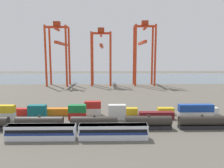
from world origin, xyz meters
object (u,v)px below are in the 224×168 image
Objects in this scene: shipping_container_9 at (195,115)px; shipping_container_17 at (202,111)px; freight_tank_row at (94,123)px; gantry_crane_central at (101,51)px; gantry_crane_west at (59,48)px; passenger_train at (77,131)px; gantry_crane_east at (144,48)px; shipping_container_11 at (19,112)px.

shipping_container_9 is 7.54m from shipping_container_17.
freight_tank_row is 1.82× the size of gantry_crane_central.
gantry_crane_west is (-69.04, 92.74, 27.46)m from shipping_container_9.
gantry_crane_central is (3.02, 110.29, 24.25)m from passenger_train.
gantry_crane_west reaches higher than passenger_train.
passenger_train is 0.78× the size of gantry_crane_west.
gantry_crane_central is 33.12m from gantry_crane_east.
shipping_container_11 is 109.00m from gantry_crane_east.
shipping_container_9 is 1.00× the size of shipping_container_17.
shipping_container_11 is 1.00× the size of shipping_container_17.
gantry_crane_east is (32.01, 101.66, 26.89)m from freight_tank_row.
gantry_crane_east reaches higher than passenger_train.
shipping_container_9 is at bearing 15.95° from freight_tank_row.
gantry_crane_east is (-3.03, 91.64, 27.64)m from shipping_container_9.
freight_tank_row reaches higher than shipping_container_11.
passenger_train is at bearing -118.21° from freight_tank_row.
shipping_container_9 is 64.49m from shipping_container_11.
passenger_train is 8.48m from freight_tank_row.
gantry_crane_east is at bearing -0.95° from gantry_crane_west.
gantry_crane_west reaches higher than shipping_container_11.
gantry_crane_west is at bearing 126.67° from shipping_container_9.
shipping_container_17 is at bearing 0.00° from shipping_container_11.
shipping_container_11 and shipping_container_17 have the same top height.
shipping_container_9 is (35.04, 10.02, -0.76)m from freight_tank_row.
gantry_crane_central is (-40.87, 87.02, 25.09)m from shipping_container_17.
gantry_crane_central reaches higher than shipping_container_11.
freight_tank_row is at bearing -71.69° from gantry_crane_west.
gantry_crane_east reaches higher than shipping_container_11.
shipping_container_11 is (-64.23, 5.78, 0.00)m from shipping_container_9.
gantry_crane_east is (-7.86, 85.86, 27.64)m from shipping_container_17.
gantry_crane_east is (36.02, 109.13, 26.80)m from passenger_train.
gantry_crane_east is at bearing 91.89° from shipping_container_9.
gantry_crane_central is at bearing 111.22° from shipping_container_9.
freight_tank_row is 6.56× the size of shipping_container_9.
passenger_train is 49.68m from shipping_container_17.
shipping_container_9 is at bearing -68.78° from gantry_crane_central.
gantry_crane_west is (-73.87, 86.96, 27.46)m from shipping_container_17.
gantry_crane_central is at bearing 0.11° from gantry_crane_west.
gantry_crane_east is (66.01, -1.09, 0.19)m from gantry_crane_west.
shipping_container_17 is 0.28× the size of gantry_crane_central.
gantry_crane_central reaches higher than passenger_train.
shipping_container_17 is 99.36m from gantry_crane_central.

